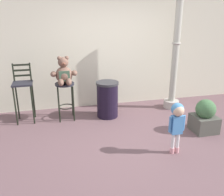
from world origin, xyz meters
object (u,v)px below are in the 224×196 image
Objects in this scene: teddy_bear at (64,74)px; bar_stool_with_teddy at (65,94)px; child_walking at (177,118)px; lamppost at (174,65)px; bar_chair_empty at (23,88)px; trash_bin at (107,99)px; planter_with_shrub at (205,117)px.

bar_stool_with_teddy is at bearing 90.00° from teddy_bear.
child_walking is at bearing -47.64° from bar_stool_with_teddy.
lamppost is (2.51, 0.11, 0.02)m from teddy_bear.
trash_bin is at bearing -5.81° from bar_chair_empty.
lamppost reaches higher than planter_with_shrub.
planter_with_shrub is at bearing -21.33° from bar_chair_empty.
trash_bin is at bearing -174.64° from lamppost.
lamppost is at bearing 1.87° from bar_stool_with_teddy.
trash_bin is 1.21× the size of planter_with_shrub.
bar_chair_empty is (-0.84, 0.11, 0.15)m from bar_stool_with_teddy.
lamppost is 3.36m from bar_chair_empty.
teddy_bear reaches higher than child_walking.
bar_stool_with_teddy is 1.02× the size of trash_bin.
lamppost is 1.49m from planter_with_shrub.
bar_stool_with_teddy is 0.66× the size of bar_chair_empty.
planter_with_shrub is (3.38, -1.32, -0.43)m from bar_chair_empty.
bar_chair_empty is 1.87× the size of planter_with_shrub.
teddy_bear is 0.65× the size of child_walking.
teddy_bear is 0.21× the size of lamppost.
lamppost reaches higher than teddy_bear.
bar_stool_with_teddy is 1.24× the size of planter_with_shrub.
child_walking is at bearing -37.55° from bar_chair_empty.
bar_chair_empty is at bearing 174.19° from trash_bin.
lamppost is at bearing 91.79° from planter_with_shrub.
bar_chair_empty reaches higher than child_walking.
bar_chair_empty is 3.66m from planter_with_shrub.
planter_with_shrub is at bearing -88.21° from lamppost.
teddy_bear is (0.00, -0.03, 0.43)m from bar_stool_with_teddy.
teddy_bear is 0.46× the size of bar_chair_empty.
lamppost reaches higher than child_walking.
child_walking is at bearing -66.66° from trash_bin.
trash_bin is at bearing -2.66° from teddy_bear.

